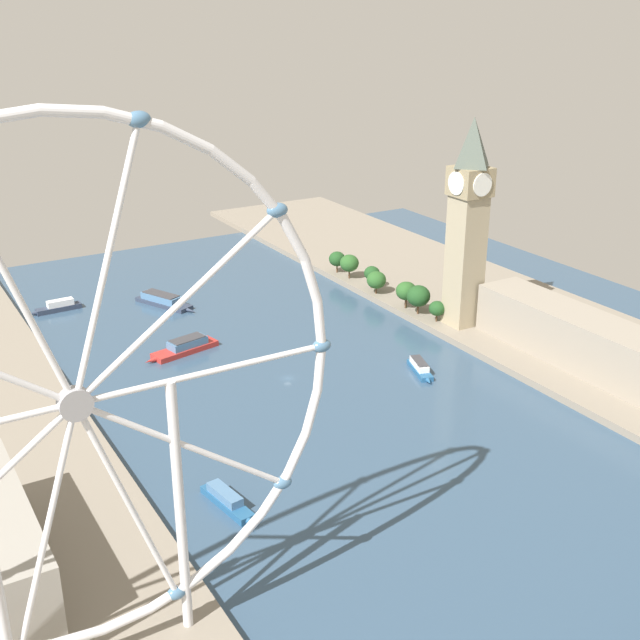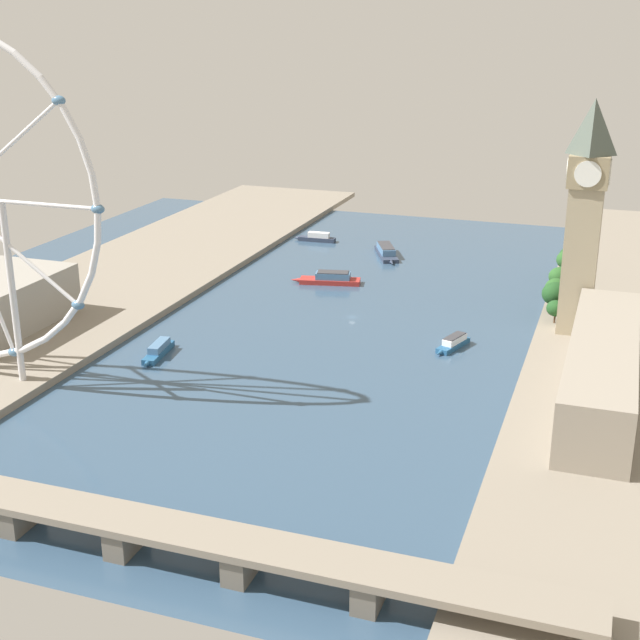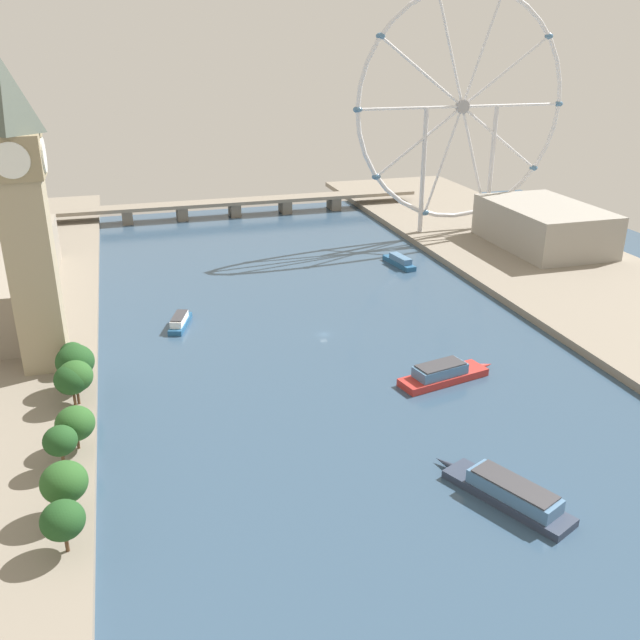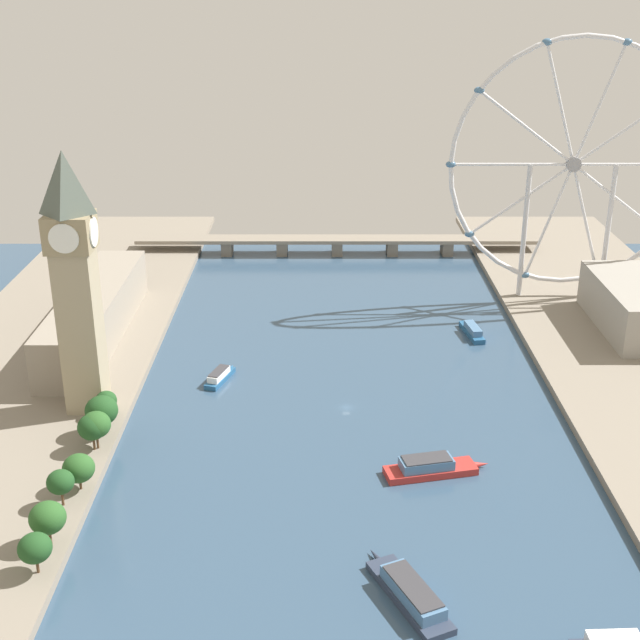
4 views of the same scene
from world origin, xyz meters
The scene contains 11 objects.
ground_plane centered at (0.00, 0.00, 0.00)m, with size 418.07×418.07×0.00m, color #334C66.
riverbank_right centered at (124.03, 0.00, 1.50)m, with size 90.00×520.00×3.00m, color gray.
clock_tower centered at (-93.79, -5.23, 51.63)m, with size 16.38×16.38×93.61m.
parliament_block centered at (-106.90, 60.58, 13.50)m, with size 22.00×115.62×21.00m, color gray.
tree_row_embankment centered at (-84.23, -51.48, 11.22)m, with size 12.02×93.79×14.12m.
river_bridge centered at (0.00, 189.34, 7.07)m, with size 230.07×13.98×9.53m.
tour_boat_0 centered at (25.63, -45.64, 2.43)m, with size 35.18×14.77×6.09m.
tour_boat_1 centered at (-49.43, 22.64, 2.04)m, with size 10.82×22.49×4.89m.
tour_boat_2 centered at (60.57, -124.18, 2.20)m, with size 25.54×5.94×5.49m.
tour_boat_3 centered at (13.24, -105.91, 2.46)m, with size 21.06×36.17×5.81m.
tour_boat_4 centered at (58.01, 69.27, 2.03)m, with size 8.31×27.13×4.96m.
Camera 2 is at (-108.02, 352.02, 126.74)m, focal length 49.51 mm.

